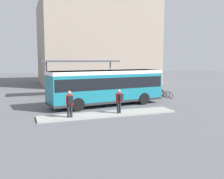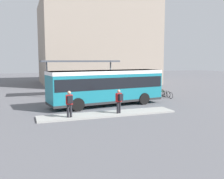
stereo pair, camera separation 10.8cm
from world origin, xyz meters
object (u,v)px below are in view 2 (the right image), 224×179
object	(u,v)px
pedestrian_companion	(69,102)
potted_planter_far_side	(111,90)
bicycle_orange	(160,92)
bicycle_black	(165,94)
city_bus	(107,85)
potted_planter_near_shelter	(62,94)
pedestrian_waiting	(119,100)
bicycle_white	(168,95)
bicycle_green	(161,93)

from	to	relation	value
pedestrian_companion	potted_planter_far_side	bearing A→B (deg)	-38.07
bicycle_orange	potted_planter_far_side	xyz separation A→B (m)	(-5.61, 0.62, 0.34)
bicycle_black	potted_planter_far_side	size ratio (longest dim) A/B	1.13
city_bus	potted_planter_near_shelter	size ratio (longest dim) A/B	8.01
pedestrian_waiting	bicycle_orange	distance (m)	11.32
potted_planter_far_side	bicycle_white	bearing A→B (deg)	-27.11
bicycle_white	bicycle_orange	xyz separation A→B (m)	(0.24, 2.12, 0.05)
pedestrian_companion	potted_planter_near_shelter	xyz separation A→B (m)	(0.72, 8.13, -0.47)
pedestrian_waiting	bicycle_green	bearing A→B (deg)	-66.80
bicycle_white	potted_planter_far_side	bearing A→B (deg)	58.73
pedestrian_companion	bicycle_black	size ratio (longest dim) A/B	1.13
potted_planter_near_shelter	pedestrian_companion	bearing A→B (deg)	-95.03
bicycle_orange	bicycle_black	bearing A→B (deg)	-5.30
pedestrian_waiting	pedestrian_companion	world-z (taller)	pedestrian_companion
pedestrian_waiting	bicycle_orange	size ratio (longest dim) A/B	0.97
bicycle_green	potted_planter_far_side	bearing A→B (deg)	-113.76
potted_planter_far_side	city_bus	bearing A→B (deg)	-114.60
bicycle_black	potted_planter_far_side	world-z (taller)	potted_planter_far_side
city_bus	potted_planter_near_shelter	distance (m)	5.34
potted_planter_near_shelter	potted_planter_far_side	size ratio (longest dim) A/B	0.92
bicycle_white	bicycle_green	xyz separation A→B (m)	(0.03, 1.42, -0.00)
city_bus	potted_planter_near_shelter	bearing A→B (deg)	121.27
bicycle_black	potted_planter_near_shelter	size ratio (longest dim) A/B	1.23
potted_planter_near_shelter	potted_planter_far_side	bearing A→B (deg)	5.23
pedestrian_waiting	potted_planter_near_shelter	bearing A→B (deg)	0.77
pedestrian_companion	bicycle_white	xyz separation A→B (m)	(11.47, 5.87, -0.82)
pedestrian_companion	city_bus	bearing A→B (deg)	-47.33
city_bus	bicycle_orange	size ratio (longest dim) A/B	5.82
bicycle_white	potted_planter_near_shelter	bearing A→B (deg)	74.00
bicycle_white	pedestrian_companion	bearing A→B (deg)	112.95
pedestrian_waiting	bicycle_white	world-z (taller)	pedestrian_waiting
city_bus	bicycle_white	xyz separation A→B (m)	(7.44, 1.78, -1.46)
city_bus	bicycle_green	bearing A→B (deg)	15.00
pedestrian_companion	bicycle_orange	world-z (taller)	pedestrian_companion
pedestrian_companion	bicycle_green	bearing A→B (deg)	-60.42
pedestrian_waiting	bicycle_orange	world-z (taller)	pedestrian_waiting
pedestrian_companion	bicycle_green	size ratio (longest dim) A/B	1.17
pedestrian_waiting	bicycle_black	world-z (taller)	pedestrian_waiting
potted_planter_far_side	bicycle_black	bearing A→B (deg)	-20.43
bicycle_white	potted_planter_near_shelter	world-z (taller)	potted_planter_near_shelter
bicycle_white	bicycle_green	size ratio (longest dim) A/B	1.01
bicycle_white	city_bus	bearing A→B (deg)	99.28
bicycle_white	potted_planter_near_shelter	size ratio (longest dim) A/B	1.20
bicycle_black	potted_planter_far_side	bearing A→B (deg)	61.94
pedestrian_companion	bicycle_orange	xyz separation A→B (m)	(11.71, 8.00, -0.77)
bicycle_white	bicycle_orange	bearing A→B (deg)	-10.61
bicycle_green	potted_planter_near_shelter	size ratio (longest dim) A/B	1.19
potted_planter_near_shelter	bicycle_green	bearing A→B (deg)	-4.45
pedestrian_waiting	bicycle_black	distance (m)	10.28
bicycle_green	city_bus	bearing A→B (deg)	-76.76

